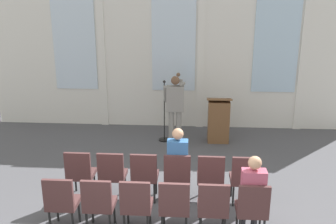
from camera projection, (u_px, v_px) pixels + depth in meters
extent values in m
cube|color=silver|center=(174.00, 62.00, 10.32)|extent=(9.98, 0.10, 3.60)
cube|color=silver|center=(74.00, 41.00, 10.27)|extent=(1.15, 0.04, 2.63)
cube|color=silver|center=(102.00, 61.00, 10.39)|extent=(0.20, 0.08, 3.60)
cube|color=silver|center=(174.00, 41.00, 10.10)|extent=(1.15, 0.04, 2.63)
cube|color=silver|center=(201.00, 63.00, 10.22)|extent=(0.20, 0.08, 3.60)
cube|color=silver|center=(276.00, 42.00, 9.92)|extent=(1.15, 0.04, 2.63)
cube|color=silver|center=(303.00, 64.00, 10.05)|extent=(0.20, 0.08, 3.60)
cylinder|color=gray|center=(171.00, 127.00, 9.48)|extent=(0.14, 0.14, 0.83)
cylinder|color=gray|center=(179.00, 127.00, 9.47)|extent=(0.14, 0.14, 0.83)
cube|color=gray|center=(175.00, 99.00, 9.26)|extent=(0.42, 0.22, 0.62)
cube|color=#B28C19|center=(175.00, 94.00, 9.34)|extent=(0.06, 0.01, 0.37)
sphere|color=brown|center=(175.00, 80.00, 9.13)|extent=(0.21, 0.21, 0.21)
cylinder|color=gray|center=(165.00, 94.00, 9.32)|extent=(0.09, 0.28, 0.45)
cylinder|color=gray|center=(182.00, 84.00, 9.27)|extent=(0.15, 0.36, 0.15)
cylinder|color=gray|center=(181.00, 81.00, 9.38)|extent=(0.11, 0.34, 0.15)
sphere|color=brown|center=(178.00, 75.00, 9.61)|extent=(0.10, 0.10, 0.10)
cylinder|color=black|center=(164.00, 140.00, 9.75)|extent=(0.28, 0.28, 0.03)
cylinder|color=black|center=(164.00, 112.00, 9.53)|extent=(0.02, 0.02, 1.45)
sphere|color=#262626|center=(164.00, 82.00, 9.30)|extent=(0.07, 0.07, 0.07)
cube|color=brown|center=(218.00, 121.00, 9.54)|extent=(0.52, 0.40, 1.05)
cube|color=brown|center=(219.00, 99.00, 9.39)|extent=(0.60, 0.48, 0.14)
cylinder|color=black|center=(94.00, 182.00, 7.19)|extent=(0.04, 0.04, 0.40)
cylinder|color=black|center=(76.00, 181.00, 7.21)|extent=(0.04, 0.04, 0.40)
cylinder|color=black|center=(90.00, 191.00, 6.86)|extent=(0.04, 0.04, 0.40)
cylinder|color=black|center=(70.00, 190.00, 6.89)|extent=(0.04, 0.04, 0.40)
cube|color=#4C2D2D|center=(82.00, 174.00, 6.96)|extent=(0.46, 0.44, 0.08)
cube|color=#4C2D2D|center=(78.00, 165.00, 6.70)|extent=(0.46, 0.06, 0.46)
cylinder|color=black|center=(125.00, 183.00, 7.15)|extent=(0.04, 0.04, 0.40)
cylinder|color=black|center=(106.00, 182.00, 7.17)|extent=(0.04, 0.04, 0.40)
cylinder|color=black|center=(122.00, 192.00, 6.83)|extent=(0.04, 0.04, 0.40)
cylinder|color=black|center=(102.00, 191.00, 6.85)|extent=(0.04, 0.04, 0.40)
cube|color=#4C2D2D|center=(113.00, 175.00, 6.93)|extent=(0.46, 0.44, 0.08)
cube|color=#4C2D2D|center=(110.00, 166.00, 6.67)|extent=(0.46, 0.06, 0.46)
cylinder|color=black|center=(156.00, 184.00, 7.11)|extent=(0.04, 0.04, 0.40)
cylinder|color=black|center=(137.00, 183.00, 7.14)|extent=(0.04, 0.04, 0.40)
cylinder|color=black|center=(154.00, 193.00, 6.79)|extent=(0.04, 0.04, 0.40)
cylinder|color=black|center=(134.00, 192.00, 6.81)|extent=(0.04, 0.04, 0.40)
cube|color=#4C2D2D|center=(145.00, 176.00, 6.89)|extent=(0.46, 0.44, 0.08)
cube|color=#4C2D2D|center=(144.00, 167.00, 6.63)|extent=(0.46, 0.06, 0.46)
cylinder|color=black|center=(188.00, 185.00, 7.07)|extent=(0.04, 0.04, 0.40)
cylinder|color=black|center=(168.00, 184.00, 7.10)|extent=(0.04, 0.04, 0.40)
cylinder|color=black|center=(187.00, 194.00, 6.75)|extent=(0.04, 0.04, 0.40)
cylinder|color=black|center=(167.00, 193.00, 6.77)|extent=(0.04, 0.04, 0.40)
cube|color=#4C2D2D|center=(178.00, 177.00, 6.85)|extent=(0.46, 0.44, 0.08)
cube|color=#4C2D2D|center=(177.00, 168.00, 6.59)|extent=(0.46, 0.06, 0.46)
cylinder|color=#2D2D33|center=(173.00, 183.00, 7.10)|extent=(0.10, 0.10, 0.44)
cylinder|color=#2D2D33|center=(183.00, 184.00, 7.08)|extent=(0.10, 0.10, 0.44)
cube|color=#2D2D33|center=(178.00, 173.00, 6.89)|extent=(0.34, 0.36, 0.12)
cube|color=#3366A5|center=(178.00, 157.00, 6.68)|extent=(0.36, 0.20, 0.60)
sphere|color=tan|center=(178.00, 134.00, 6.58)|extent=(0.20, 0.20, 0.20)
cylinder|color=black|center=(219.00, 186.00, 7.04)|extent=(0.04, 0.04, 0.40)
cylinder|color=black|center=(200.00, 185.00, 7.06)|extent=(0.04, 0.04, 0.40)
cylinder|color=black|center=(220.00, 195.00, 6.71)|extent=(0.04, 0.04, 0.40)
cylinder|color=black|center=(200.00, 195.00, 6.74)|extent=(0.04, 0.04, 0.40)
cube|color=#4C2D2D|center=(210.00, 178.00, 6.82)|extent=(0.46, 0.44, 0.08)
cube|color=#4C2D2D|center=(211.00, 169.00, 6.55)|extent=(0.46, 0.06, 0.46)
cylinder|color=black|center=(251.00, 187.00, 7.00)|extent=(0.04, 0.04, 0.40)
cylinder|color=black|center=(231.00, 186.00, 7.02)|extent=(0.04, 0.04, 0.40)
cylinder|color=black|center=(254.00, 196.00, 6.68)|extent=(0.04, 0.04, 0.40)
cylinder|color=black|center=(233.00, 196.00, 6.70)|extent=(0.04, 0.04, 0.40)
cube|color=#4C2D2D|center=(243.00, 179.00, 6.78)|extent=(0.46, 0.44, 0.08)
cube|color=#4C2D2D|center=(245.00, 170.00, 6.52)|extent=(0.46, 0.06, 0.46)
cylinder|color=black|center=(79.00, 211.00, 6.24)|extent=(0.04, 0.04, 0.40)
cylinder|color=black|center=(57.00, 210.00, 6.26)|extent=(0.04, 0.04, 0.40)
cylinder|color=black|center=(73.00, 223.00, 5.91)|extent=(0.04, 0.04, 0.40)
cylinder|color=black|center=(50.00, 222.00, 5.93)|extent=(0.04, 0.04, 0.40)
cube|color=#4C2D2D|center=(64.00, 203.00, 6.01)|extent=(0.46, 0.44, 0.08)
cube|color=#4C2D2D|center=(58.00, 194.00, 5.75)|extent=(0.46, 0.06, 0.46)
cylinder|color=black|center=(114.00, 212.00, 6.20)|extent=(0.04, 0.04, 0.40)
cylinder|color=black|center=(93.00, 211.00, 6.22)|extent=(0.04, 0.04, 0.40)
cylinder|color=black|center=(110.00, 224.00, 5.87)|extent=(0.04, 0.04, 0.40)
cylinder|color=black|center=(87.00, 223.00, 5.90)|extent=(0.04, 0.04, 0.40)
cube|color=#4C2D2D|center=(100.00, 204.00, 5.98)|extent=(0.46, 0.44, 0.08)
cube|color=#4C2D2D|center=(96.00, 195.00, 5.71)|extent=(0.46, 0.06, 0.46)
cylinder|color=black|center=(150.00, 214.00, 6.16)|extent=(0.04, 0.04, 0.40)
cylinder|color=black|center=(128.00, 213.00, 6.18)|extent=(0.04, 0.04, 0.40)
cube|color=#4C2D2D|center=(137.00, 206.00, 5.94)|extent=(0.46, 0.44, 0.08)
cube|color=#4C2D2D|center=(135.00, 196.00, 5.68)|extent=(0.46, 0.06, 0.46)
cylinder|color=black|center=(186.00, 215.00, 6.12)|extent=(0.04, 0.04, 0.40)
cylinder|color=black|center=(164.00, 214.00, 6.15)|extent=(0.04, 0.04, 0.40)
cube|color=#4C2D2D|center=(175.00, 207.00, 5.90)|extent=(0.46, 0.44, 0.08)
cube|color=#4C2D2D|center=(174.00, 198.00, 5.64)|extent=(0.46, 0.06, 0.46)
cylinder|color=black|center=(223.00, 216.00, 6.09)|extent=(0.04, 0.04, 0.40)
cylinder|color=black|center=(200.00, 215.00, 6.11)|extent=(0.04, 0.04, 0.40)
cube|color=#4C2D2D|center=(213.00, 208.00, 5.86)|extent=(0.46, 0.44, 0.08)
cube|color=#4C2D2D|center=(214.00, 199.00, 5.60)|extent=(0.46, 0.06, 0.46)
cylinder|color=black|center=(260.00, 218.00, 6.05)|extent=(0.04, 0.04, 0.40)
cylinder|color=black|center=(237.00, 217.00, 6.07)|extent=(0.04, 0.04, 0.40)
cube|color=#4C2D2D|center=(251.00, 210.00, 5.83)|extent=(0.46, 0.44, 0.08)
cube|color=#4C2D2D|center=(254.00, 200.00, 5.57)|extent=(0.46, 0.06, 0.46)
cylinder|color=#2D2D33|center=(243.00, 216.00, 6.07)|extent=(0.10, 0.10, 0.44)
cylinder|color=#2D2D33|center=(254.00, 216.00, 6.06)|extent=(0.10, 0.10, 0.44)
cube|color=#2D2D33|center=(251.00, 204.00, 5.87)|extent=(0.34, 0.36, 0.12)
cube|color=#B24C66|center=(253.00, 188.00, 5.66)|extent=(0.36, 0.20, 0.56)
sphere|color=tan|center=(255.00, 163.00, 5.56)|extent=(0.20, 0.20, 0.20)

